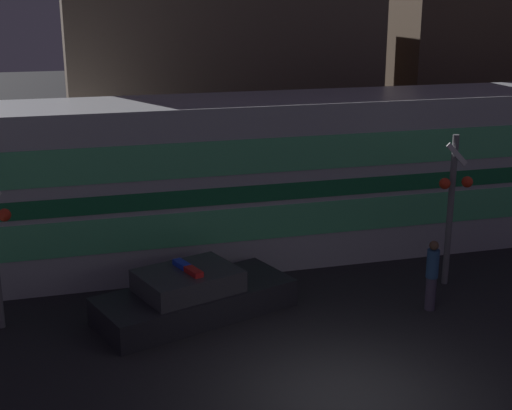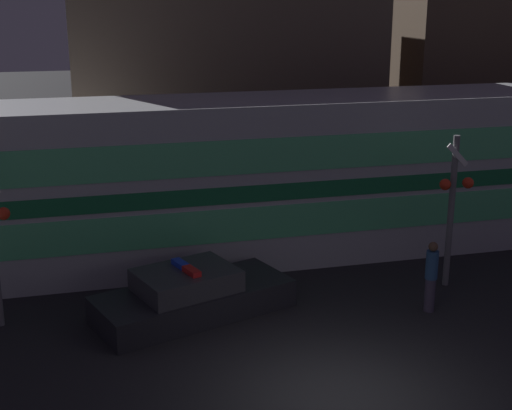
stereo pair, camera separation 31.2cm
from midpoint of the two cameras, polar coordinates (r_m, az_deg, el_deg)
name	(u,v)px [view 2 (the right image)]	position (r m, az deg, el deg)	size (l,w,h in m)	color
ground_plane	(340,401)	(12.97, 7.42, -15.30)	(120.00, 120.00, 0.00)	black
train	(307,176)	(19.25, 4.54, 2.35)	(20.30, 2.86, 4.26)	#B7BABF
police_car	(192,296)	(15.83, -4.57, -7.28)	(4.67, 3.04, 1.20)	black
pedestrian	(431,276)	(16.32, 14.37, -5.52)	(0.27, 0.27, 1.63)	#3F384C
crossing_signal_near	(453,202)	(17.45, 15.96, 0.20)	(0.86, 0.36, 3.70)	slate
building_left	(222,93)	(24.79, -2.40, 8.96)	(9.98, 5.36, 7.16)	brown
building_center	(498,85)	(28.81, 19.11, 9.09)	(8.42, 4.03, 7.12)	brown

